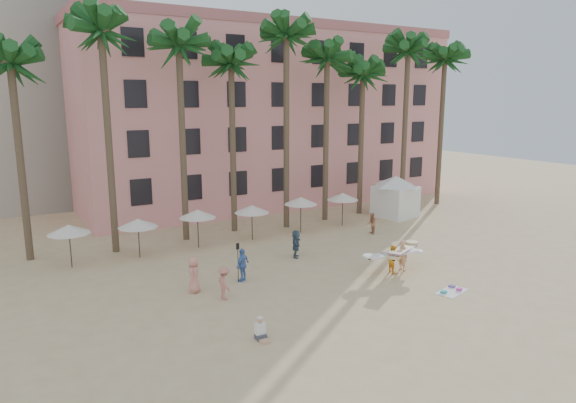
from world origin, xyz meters
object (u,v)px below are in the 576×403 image
Objects in this scene: pink_hotel at (262,118)px; cabana at (396,193)px; carrier_yellow at (403,253)px; carrier_white at (393,258)px.

pink_hotel reaches higher than cabana.
cabana is at bearing 49.62° from carrier_yellow.
cabana is 1.56× the size of carrier_yellow.
carrier_white is (-9.91, -10.77, -1.19)m from cabana.
carrier_white is at bearing 178.58° from carrier_yellow.
cabana reaches higher than carrier_white.
cabana is 1.68× the size of carrier_white.
carrier_yellow is at bearing -130.38° from cabana.
carrier_yellow is 1.07× the size of carrier_white.
cabana is (5.78, -13.10, -5.93)m from pink_hotel.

